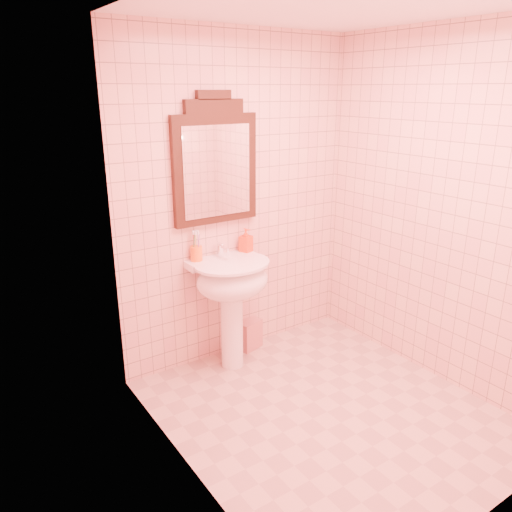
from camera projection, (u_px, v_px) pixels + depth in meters
floor at (327, 412)px, 3.37m from camera, size 2.20×2.20×0.00m
back_wall at (238, 202)px, 3.83m from camera, size 2.00×0.02×2.50m
pedestal_sink at (232, 288)px, 3.73m from camera, size 0.58×0.58×0.86m
faucet at (222, 250)px, 3.76m from camera, size 0.04×0.16×0.11m
mirror at (215, 164)px, 3.60m from camera, size 0.68×0.06×0.94m
toothbrush_cup at (196, 253)px, 3.69m from camera, size 0.09×0.09×0.21m
soap_dispenser at (246, 240)px, 3.88m from camera, size 0.11×0.11×0.19m
towel at (249, 334)px, 4.18m from camera, size 0.23×0.18×0.25m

